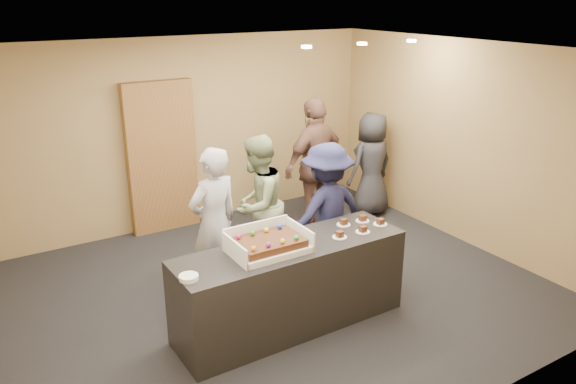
% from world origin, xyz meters
% --- Properties ---
extents(room, '(6.04, 6.00, 2.70)m').
position_xyz_m(room, '(0.00, 0.00, 1.35)').
color(room, black).
rests_on(room, ground).
extents(serving_counter, '(2.41, 0.72, 0.90)m').
position_xyz_m(serving_counter, '(-0.14, -0.68, 0.45)').
color(serving_counter, black).
rests_on(serving_counter, floor).
extents(storage_cabinet, '(0.97, 0.15, 2.14)m').
position_xyz_m(storage_cabinet, '(-0.35, 2.41, 1.07)').
color(storage_cabinet, brown).
rests_on(storage_cabinet, floor).
extents(cake_box, '(0.74, 0.51, 0.22)m').
position_xyz_m(cake_box, '(-0.39, -0.65, 0.95)').
color(cake_box, white).
rests_on(cake_box, serving_counter).
extents(sheet_cake, '(0.63, 0.44, 0.12)m').
position_xyz_m(sheet_cake, '(-0.39, -0.68, 1.00)').
color(sheet_cake, '#371C0C').
rests_on(sheet_cake, cake_box).
extents(plate_stack, '(0.17, 0.17, 0.04)m').
position_xyz_m(plate_stack, '(-1.26, -0.80, 0.92)').
color(plate_stack, white).
rests_on(plate_stack, serving_counter).
extents(slice_a, '(0.15, 0.15, 0.07)m').
position_xyz_m(slice_a, '(0.39, -0.78, 0.92)').
color(slice_a, white).
rests_on(slice_a, serving_counter).
extents(slice_b, '(0.15, 0.15, 0.07)m').
position_xyz_m(slice_b, '(0.62, -0.54, 0.92)').
color(slice_b, white).
rests_on(slice_b, serving_counter).
extents(slice_c, '(0.15, 0.15, 0.07)m').
position_xyz_m(slice_c, '(0.67, -0.80, 0.92)').
color(slice_c, white).
rests_on(slice_c, serving_counter).
extents(slice_d, '(0.15, 0.15, 0.07)m').
position_xyz_m(slice_d, '(0.86, -0.56, 0.92)').
color(slice_d, white).
rests_on(slice_d, serving_counter).
extents(slice_e, '(0.15, 0.15, 0.07)m').
position_xyz_m(slice_e, '(0.96, -0.73, 0.92)').
color(slice_e, white).
rests_on(slice_e, serving_counter).
extents(person_server_grey, '(0.70, 0.53, 1.73)m').
position_xyz_m(person_server_grey, '(-0.51, 0.31, 0.86)').
color(person_server_grey, '#A3A2A8').
rests_on(person_server_grey, floor).
extents(person_sage_man, '(1.05, 1.00, 1.70)m').
position_xyz_m(person_sage_man, '(0.18, 0.59, 0.85)').
color(person_sage_man, gray).
rests_on(person_sage_man, floor).
extents(person_navy_man, '(1.10, 0.67, 1.65)m').
position_xyz_m(person_navy_man, '(0.79, 0.02, 0.83)').
color(person_navy_man, '#1C1D3F').
rests_on(person_navy_man, floor).
extents(person_brown_extra, '(1.19, 0.69, 1.91)m').
position_xyz_m(person_brown_extra, '(1.49, 1.29, 0.96)').
color(person_brown_extra, brown).
rests_on(person_brown_extra, floor).
extents(person_dark_suit, '(0.81, 0.56, 1.59)m').
position_xyz_m(person_dark_suit, '(2.55, 1.32, 0.79)').
color(person_dark_suit, '#28282D').
rests_on(person_dark_suit, floor).
extents(ceiling_spotlights, '(1.72, 0.12, 0.03)m').
position_xyz_m(ceiling_spotlights, '(1.60, 0.50, 2.67)').
color(ceiling_spotlights, '#FFEAC6').
rests_on(ceiling_spotlights, ceiling).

